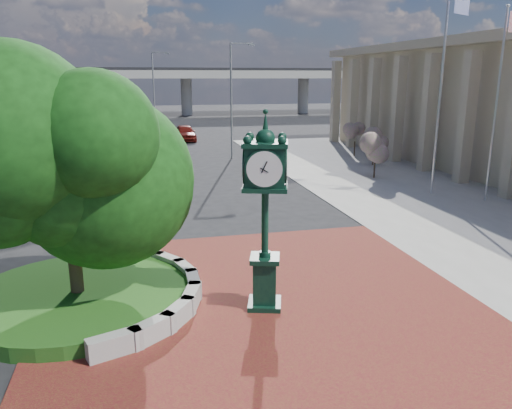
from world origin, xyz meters
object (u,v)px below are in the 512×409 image
at_px(parked_car, 185,133).
at_px(street_lamp_far, 155,86).
at_px(flagpole_a, 496,105).
at_px(street_lamp_near, 234,92).
at_px(flagpole_b, 440,92).
at_px(post_clock, 265,205).

relative_size(parked_car, street_lamp_far, 0.53).
xyz_separation_m(parked_car, flagpole_a, (12.47, -28.36, 4.04)).
bearing_deg(parked_car, street_lamp_near, -77.01).
bearing_deg(street_lamp_near, flagpole_a, -60.20).
relative_size(parked_car, flagpole_b, 0.44).
xyz_separation_m(post_clock, parked_car, (1.42, 37.40, -2.13)).
bearing_deg(street_lamp_near, parked_car, 103.61).
bearing_deg(parked_car, post_clock, -92.79).
height_order(parked_car, street_lamp_far, street_lamp_far).
height_order(post_clock, parked_car, post_clock).
xyz_separation_m(flagpole_b, street_lamp_far, (-13.07, 35.27, -0.25)).
distance_m(parked_car, flagpole_b, 28.71).
height_order(flagpole_a, street_lamp_far, flagpole_a).
height_order(flagpole_a, flagpole_b, flagpole_b).
bearing_deg(flagpole_a, post_clock, -146.93).
distance_m(flagpole_b, street_lamp_far, 37.61).
bearing_deg(post_clock, flagpole_b, 42.59).
bearing_deg(post_clock, flagpole_a, 33.07).
xyz_separation_m(parked_car, street_lamp_far, (-2.31, 9.06, 4.38)).
relative_size(street_lamp_near, street_lamp_far, 0.98).
relative_size(flagpole_b, street_lamp_far, 1.20).
xyz_separation_m(flagpole_a, flagpole_b, (-1.71, 2.15, 0.59)).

